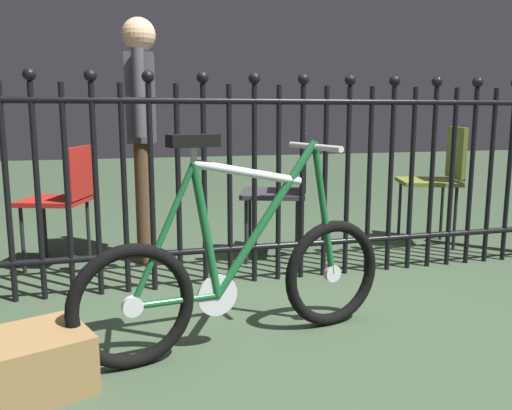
{
  "coord_description": "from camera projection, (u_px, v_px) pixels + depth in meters",
  "views": [
    {
      "loc": [
        -0.86,
        -2.31,
        1.0
      ],
      "look_at": [
        -0.17,
        0.2,
        0.55
      ],
      "focal_mm": 37.21,
      "sensor_mm": 36.0,
      "label": 1
    }
  ],
  "objects": [
    {
      "name": "iron_fence",
      "position": [
        249.0,
        174.0,
        3.09
      ],
      "size": [
        4.33,
        0.07,
        1.28
      ],
      "color": "black",
      "rests_on": "ground"
    },
    {
      "name": "display_crate",
      "position": [
        39.0,
        361.0,
        1.93
      ],
      "size": [
        0.43,
        0.43,
        0.22
      ],
      "primitive_type": "cube",
      "rotation": [
        0.0,
        0.0,
        0.36
      ],
      "color": "olive",
      "rests_on": "ground"
    },
    {
      "name": "ground_plane",
      "position": [
        300.0,
        321.0,
        2.59
      ],
      "size": [
        20.0,
        20.0,
        0.0
      ],
      "primitive_type": "plane",
      "color": "#374933"
    },
    {
      "name": "chair_olive",
      "position": [
        439.0,
        173.0,
        4.01
      ],
      "size": [
        0.53,
        0.53,
        0.9
      ],
      "color": "black",
      "rests_on": "ground"
    },
    {
      "name": "chair_red",
      "position": [
        65.0,
        193.0,
        3.42
      ],
      "size": [
        0.49,
        0.49,
        0.79
      ],
      "color": "black",
      "rests_on": "ground"
    },
    {
      "name": "chair_charcoal",
      "position": [
        285.0,
        183.0,
        3.63
      ],
      "size": [
        0.55,
        0.55,
        0.87
      ],
      "color": "black",
      "rests_on": "ground"
    },
    {
      "name": "person_visitor",
      "position": [
        142.0,
        119.0,
        3.52
      ],
      "size": [
        0.22,
        0.47,
        1.61
      ],
      "color": "#4C3823",
      "rests_on": "ground"
    },
    {
      "name": "bicycle",
      "position": [
        241.0,
        276.0,
        2.28
      ],
      "size": [
        1.44,
        0.45,
        0.92
      ],
      "color": "black",
      "rests_on": "ground"
    }
  ]
}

